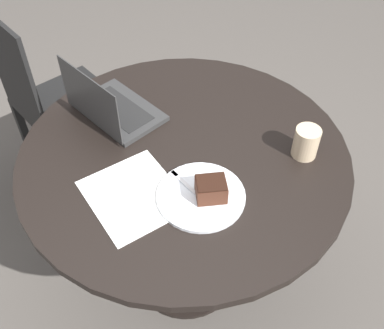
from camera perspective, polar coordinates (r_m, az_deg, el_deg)
ground_plane at (r=2.10m, az=-0.75°, el=-13.32°), size 12.00×12.00×0.00m
dining_table at (r=1.58m, az=-0.97°, el=-1.69°), size 1.10×1.10×0.77m
chair at (r=2.20m, az=-17.27°, el=7.49°), size 0.49×0.49×0.97m
paper_document at (r=1.37m, az=-7.40°, el=-3.84°), size 0.30×0.27×0.00m
plate at (r=1.35m, az=1.14°, el=-4.01°), size 0.27×0.27×0.01m
cake_slice at (r=1.32m, az=2.44°, el=-3.13°), size 0.10×0.11×0.06m
fork at (r=1.37m, az=-0.87°, el=-2.44°), size 0.17×0.04×0.00m
coffee_glass at (r=1.49m, az=14.28°, el=2.74°), size 0.08×0.08×0.11m
laptop at (r=1.62m, az=-10.17°, el=7.12°), size 0.36×0.28×0.22m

